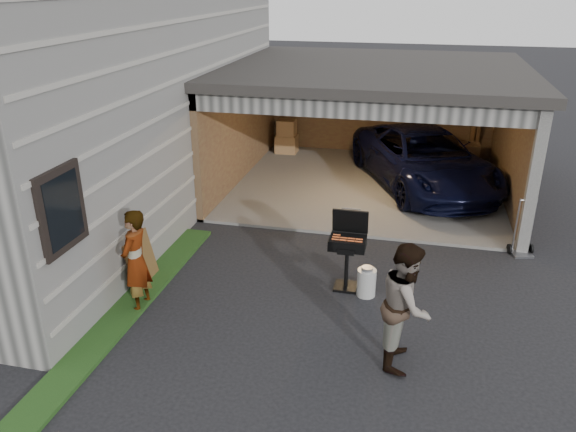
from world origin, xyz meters
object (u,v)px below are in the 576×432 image
at_px(minivan, 424,161).
at_px(woman, 136,261).
at_px(hand_truck, 522,244).
at_px(propane_tank, 366,283).
at_px(plywood_panel, 141,261).
at_px(bbq_grill, 348,245).
at_px(man, 406,305).

bearing_deg(minivan, woman, -146.61).
height_order(woman, hand_truck, woman).
distance_m(propane_tank, plywood_panel, 3.68).
height_order(woman, propane_tank, woman).
bearing_deg(woman, bbq_grill, 114.88).
height_order(minivan, man, man).
bearing_deg(bbq_grill, woman, -155.65).
xyz_separation_m(minivan, man, (-0.16, -6.88, 0.17)).
xyz_separation_m(woman, bbq_grill, (3.00, 1.36, -0.04)).
bearing_deg(propane_tank, minivan, 81.48).
height_order(bbq_grill, propane_tank, bbq_grill).
distance_m(woman, plywood_panel, 0.85).
bearing_deg(man, propane_tank, 24.11).
height_order(minivan, bbq_grill, minivan).
height_order(woman, bbq_grill, woman).
xyz_separation_m(minivan, bbq_grill, (-1.14, -5.13, 0.09)).
bearing_deg(plywood_panel, hand_truck, 22.33).
relative_size(propane_tank, plywood_panel, 0.53).
bearing_deg(propane_tank, hand_truck, 38.66).
bearing_deg(minivan, hand_truck, -84.23).
height_order(man, bbq_grill, man).
relative_size(man, bbq_grill, 1.33).
bearing_deg(plywood_panel, bbq_grill, 11.31).
height_order(propane_tank, hand_truck, hand_truck).
distance_m(bbq_grill, propane_tank, 0.67).
bearing_deg(bbq_grill, plywood_panel, -168.69).
distance_m(minivan, bbq_grill, 5.26).
relative_size(minivan, woman, 3.03).
bearing_deg(bbq_grill, hand_truck, 32.79).
relative_size(man, propane_tank, 3.76).
xyz_separation_m(bbq_grill, plywood_panel, (-3.30, -0.66, -0.34)).
distance_m(bbq_grill, hand_truck, 3.59).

